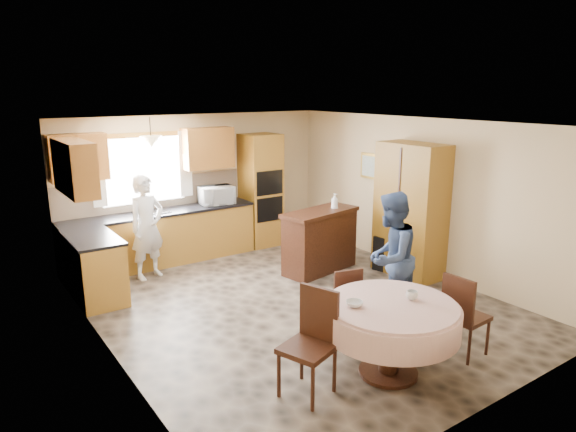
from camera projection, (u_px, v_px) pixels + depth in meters
The scene contains 36 objects.
floor at pixel (294, 304), 7.19m from camera, with size 5.00×6.00×0.01m, color #6B5B4B.
ceiling at pixel (294, 123), 6.59m from camera, with size 5.00×6.00×0.01m, color white.
wall_back at pixel (198, 184), 9.28m from camera, with size 5.00×0.02×2.50m, color tan.
wall_front at pixel (492, 286), 4.50m from camera, with size 5.00×0.02×2.50m, color tan.
wall_left at pixel (105, 250), 5.50m from camera, with size 0.02×6.00×2.50m, color tan.
wall_right at pixel (420, 196), 8.28m from camera, with size 0.02×6.00×2.50m, color tan.
window at pixel (143, 170), 8.62m from camera, with size 1.40×0.03×1.10m, color white.
curtain_left at pixel (98, 172), 8.16m from camera, with size 0.22×0.02×1.15m, color white.
curtain_right at pixel (185, 164), 8.99m from camera, with size 0.22×0.02×1.15m, color white.
base_cab_back at pixel (162, 239), 8.77m from camera, with size 3.30×0.60×0.88m, color #C38934.
counter_back at pixel (160, 213), 8.65m from camera, with size 3.30×0.64×0.04m, color black.
base_cab_left at pixel (95, 269), 7.30m from camera, with size 0.60×1.20×0.88m, color #C38934.
counter_left at pixel (92, 238), 7.19m from camera, with size 0.64×1.20×0.04m, color black.
backsplash at pixel (153, 193), 8.82m from camera, with size 3.30×0.02×0.55m, color beige.
wall_cab_left at pixel (78, 157), 7.85m from camera, with size 0.85×0.33×0.72m, color #B46A2D.
wall_cab_right at pixel (208, 148), 9.07m from camera, with size 0.90×0.33×0.72m, color #B46A2D.
wall_cab_side at pixel (74, 167), 6.87m from camera, with size 0.33×1.20×0.72m, color #B46A2D.
oven_tower at pixel (261, 190), 9.72m from camera, with size 0.66×0.62×2.12m, color #C38934.
oven_upper at pixel (270, 183), 9.42m from camera, with size 0.56×0.01×0.45m, color black.
oven_lower at pixel (270, 209), 9.54m from camera, with size 0.56×0.01×0.45m, color black.
pendant at pixel (151, 141), 8.12m from camera, with size 0.36×0.36×0.18m, color beige.
sideboard at pixel (320, 243), 8.41m from camera, with size 1.34×0.55×0.96m, color #3E1D11.
space_heater at pixel (387, 252), 8.55m from camera, with size 0.42×0.29×0.58m, color black.
cupboard at pixel (410, 210), 8.12m from camera, with size 0.56×1.11×2.12m, color #C38934.
dining_table at pixel (391, 319), 5.29m from camera, with size 1.41×1.41×0.80m.
chair_left at pixel (312, 337), 5.01m from camera, with size 0.58×0.58×1.06m.
chair_back at pixel (344, 299), 6.14m from camera, with size 0.47×0.47×0.89m.
chair_right at pixel (462, 312), 5.68m from camera, with size 0.44×0.44×0.97m.
framed_picture at pixel (372, 166), 9.03m from camera, with size 0.06×0.54×0.45m.
microwave at pixel (217, 195), 9.15m from camera, with size 0.59×0.40×0.32m, color silver.
person_sink at pixel (147, 227), 8.02m from camera, with size 0.60×0.40×1.65m, color silver.
person_dining at pixel (390, 258), 6.50m from camera, with size 0.83×0.64×1.70m, color navy.
bowl_sideboard at pixel (311, 214), 8.18m from camera, with size 0.21×0.21×0.05m, color #B2B2B2.
bottle_sideboard at pixel (335, 203), 8.42m from camera, with size 0.12×0.12×0.31m, color silver.
cup_table at pixel (412, 295), 5.33m from camera, with size 0.12×0.12×0.10m, color #B2B2B2.
bowl_table at pixel (354, 304), 5.17m from camera, with size 0.17×0.17×0.05m, color #B2B2B2.
Camera 1 is at (-3.88, -5.44, 2.94)m, focal length 32.00 mm.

